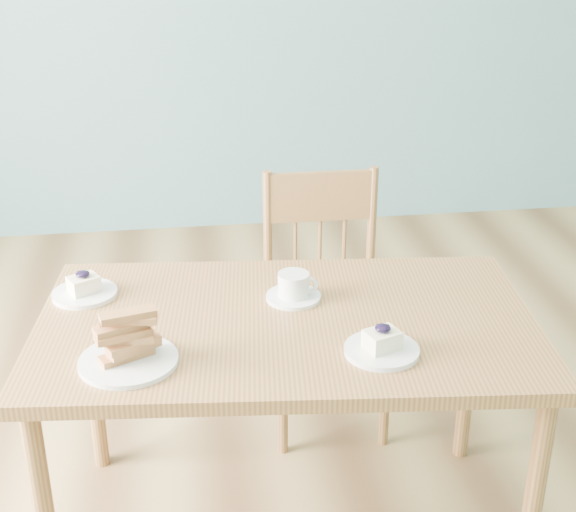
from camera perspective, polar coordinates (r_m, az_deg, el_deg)
The scene contains 7 objects.
room at distance 1.74m, azimuth 2.20°, elevation 13.20°, with size 5.01×5.01×2.71m.
dining_table at distance 2.10m, azimuth -0.10°, elevation -6.15°, with size 1.35×0.86×0.69m.
dining_chair at distance 2.69m, azimuth 2.68°, elevation -3.29°, with size 0.40×0.38×0.87m.
cheesecake_plate_near at distance 1.93m, azimuth 6.69°, elevation -6.36°, with size 0.18×0.18×0.08m.
cheesecake_plate_far at distance 2.25m, azimuth -14.28°, elevation -2.33°, with size 0.18×0.18×0.07m.
coffee_cup at distance 2.16m, azimuth 0.43°, elevation -2.30°, with size 0.15×0.15×0.07m.
biscotti_plate at distance 1.90m, azimuth -11.38°, elevation -6.25°, with size 0.23×0.23×0.14m.
Camera 1 is at (-0.31, -1.68, 1.68)m, focal length 50.00 mm.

